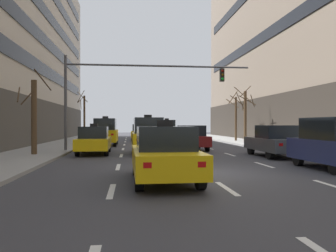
{
  "coord_description": "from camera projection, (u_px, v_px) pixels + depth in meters",
  "views": [
    {
      "loc": [
        -2.62,
        -11.95,
        1.75
      ],
      "look_at": [
        -0.02,
        11.15,
        1.63
      ],
      "focal_mm": 36.07,
      "sensor_mm": 36.0,
      "label": 1
    }
  ],
  "objects": [
    {
      "name": "lane_stripe_l2_s9",
      "position": [
        153.0,
        139.0,
        39.0
      ],
      "size": [
        0.16,
        2.0,
        0.01
      ],
      "primitive_type": "cube",
      "color": "silver",
      "rests_on": "ground"
    },
    {
      "name": "lane_stripe_l1_s7",
      "position": [
        124.0,
        145.0,
        28.72
      ],
      "size": [
        0.16,
        2.0,
        0.01
      ],
      "primitive_type": "cube",
      "color": "silver",
      "rests_on": "ground"
    },
    {
      "name": "taxi_driving_0",
      "position": [
        167.0,
        130.0,
        37.9
      ],
      "size": [
        2.02,
        4.63,
        2.41
      ],
      "color": "black",
      "rests_on": "ground"
    },
    {
      "name": "lane_stripe_l2_s10",
      "position": [
        150.0,
        138.0,
        43.97
      ],
      "size": [
        0.16,
        2.0,
        0.01
      ],
      "primitive_type": "cube",
      "color": "silver",
      "rests_on": "ground"
    },
    {
      "name": "lane_stripe_l1_s5",
      "position": [
        121.0,
        156.0,
        18.78
      ],
      "size": [
        0.16,
        2.0,
        0.01
      ],
      "primitive_type": "cube",
      "color": "silver",
      "rests_on": "ground"
    },
    {
      "name": "lane_stripe_l2_s4",
      "position": [
        193.0,
        166.0,
        14.16
      ],
      "size": [
        0.16,
        2.0,
        0.01
      ],
      "primitive_type": "cube",
      "color": "silver",
      "rests_on": "ground"
    },
    {
      "name": "car_parked_1",
      "position": [
        333.0,
        144.0,
        12.98
      ],
      "size": [
        1.78,
        4.18,
        2.01
      ],
      "color": "black",
      "rests_on": "ground"
    },
    {
      "name": "lane_stripe_l3_s10",
      "position": [
        174.0,
        138.0,
        44.32
      ],
      "size": [
        0.16,
        2.0,
        0.01
      ],
      "primitive_type": "cube",
      "color": "silver",
      "rests_on": "ground"
    },
    {
      "name": "street_tree_2",
      "position": [
        34.0,
        116.0,
        18.12
      ],
      "size": [
        1.83,
        1.61,
        4.48
      ],
      "color": "#4C3823",
      "rests_on": "sidewalk_left"
    },
    {
      "name": "taxi_driving_4",
      "position": [
        141.0,
        132.0,
        36.43
      ],
      "size": [
        2.17,
        4.75,
        1.94
      ],
      "color": "black",
      "rests_on": "ground"
    },
    {
      "name": "lane_stripe_l1_s4",
      "position": [
        118.0,
        167.0,
        13.81
      ],
      "size": [
        0.16,
        2.0,
        0.01
      ],
      "primitive_type": "cube",
      "color": "silver",
      "rests_on": "ground"
    },
    {
      "name": "lane_stripe_l3_s8",
      "position": [
        187.0,
        141.0,
        34.38
      ],
      "size": [
        0.16,
        2.0,
        0.01
      ],
      "primitive_type": "cube",
      "color": "silver",
      "rests_on": "ground"
    },
    {
      "name": "car_driving_3",
      "position": [
        191.0,
        138.0,
        22.82
      ],
      "size": [
        1.88,
        4.46,
        1.67
      ],
      "color": "black",
      "rests_on": "ground"
    },
    {
      "name": "taxi_driving_2",
      "position": [
        165.0,
        155.0,
        10.23
      ],
      "size": [
        1.93,
        4.52,
        1.87
      ],
      "color": "black",
      "rests_on": "ground"
    },
    {
      "name": "lane_stripe_l2_s5",
      "position": [
        177.0,
        155.0,
        19.13
      ],
      "size": [
        0.16,
        2.0,
        0.01
      ],
      "primitive_type": "cube",
      "color": "silver",
      "rests_on": "ground"
    },
    {
      "name": "street_tree_1",
      "position": [
        84.0,
        115.0,
        38.09
      ],
      "size": [
        1.26,
        1.51,
        5.5
      ],
      "color": "#4C3823",
      "rests_on": "sidewalk_left"
    },
    {
      "name": "taxi_driving_1",
      "position": [
        105.0,
        132.0,
        27.75
      ],
      "size": [
        1.92,
        4.59,
        2.41
      ],
      "color": "black",
      "rests_on": "ground"
    },
    {
      "name": "lane_stripe_l1_s8",
      "position": [
        125.0,
        142.0,
        33.69
      ],
      "size": [
        0.16,
        2.0,
        0.01
      ],
      "primitive_type": "cube",
      "color": "silver",
      "rests_on": "ground"
    },
    {
      "name": "lane_stripe_l3_s5",
      "position": [
        230.0,
        154.0,
        19.48
      ],
      "size": [
        0.16,
        2.0,
        0.01
      ],
      "primitive_type": "cube",
      "color": "silver",
      "rests_on": "ground"
    },
    {
      "name": "taxi_driving_5",
      "position": [
        148.0,
        136.0,
        19.95
      ],
      "size": [
        1.89,
        4.43,
        2.32
      ],
      "color": "black",
      "rests_on": "ground"
    },
    {
      "name": "street_tree_3",
      "position": [
        245.0,
        115.0,
        30.51
      ],
      "size": [
        2.05,
        1.73,
        5.13
      ],
      "color": "#4C3823",
      "rests_on": "sidewalk_right"
    },
    {
      "name": "lane_stripe_l3_s3",
      "position": [
        334.0,
        186.0,
        9.54
      ],
      "size": [
        0.16,
        2.0,
        0.01
      ],
      "primitive_type": "cube",
      "color": "silver",
      "rests_on": "ground"
    },
    {
      "name": "taxi_driving_6",
      "position": [
        94.0,
        141.0,
        19.72
      ],
      "size": [
        1.85,
        4.33,
        1.79
      ],
      "color": "black",
      "rests_on": "ground"
    },
    {
      "name": "street_tree_0",
      "position": [
        236.0,
        116.0,
        33.2
      ],
      "size": [
        1.88,
        1.66,
        4.96
      ],
      "color": "#4C3823",
      "rests_on": "sidewalk_right"
    },
    {
      "name": "lane_stripe_l2_s8",
      "position": [
        156.0,
        142.0,
        34.04
      ],
      "size": [
        0.16,
        2.0,
        0.01
      ],
      "primitive_type": "cube",
      "color": "silver",
      "rests_on": "ground"
    },
    {
      "name": "lane_stripe_l1_s10",
      "position": [
        126.0,
        138.0,
        43.62
      ],
      "size": [
        0.16,
        2.0,
        0.01
      ],
      "primitive_type": "cube",
      "color": "silver",
      "rests_on": "ground"
    },
    {
      "name": "lane_stripe_l3_s9",
      "position": [
        179.0,
        139.0,
        39.35
      ],
      "size": [
        0.16,
        2.0,
        0.01
      ],
      "primitive_type": "cube",
      "color": "silver",
      "rests_on": "ground"
    },
    {
      "name": "lane_stripe_l2_s3",
      "position": [
        227.0,
        188.0,
        9.19
      ],
      "size": [
        0.16,
        2.0,
        0.01
      ],
      "primitive_type": "cube",
      "color": "silver",
      "rests_on": "ground"
    },
    {
      "name": "lane_stripe_l3_s7",
      "position": [
        196.0,
        144.0,
        29.42
      ],
      "size": [
        0.16,
        2.0,
        0.01
      ],
      "primitive_type": "cube",
      "color": "silver",
      "rests_on": "ground"
    },
    {
      "name": "lane_stripe_l2_s6",
      "position": [
        167.0,
        149.0,
        24.1
      ],
      "size": [
        0.16,
        2.0,
        0.01
      ],
      "primitive_type": "cube",
      "color": "silver",
      "rests_on": "ground"
    },
    {
      "name": "lane_stripe_l2_s7",
      "position": [
        161.0,
        144.0,
        29.07
      ],
      "size": [
        0.16,
        2.0,
        0.01
      ],
      "primitive_type": "cube",
      "color": "silver",
      "rests_on": "ground"
    },
    {
      "name": "traffic_signal_0",
      "position": [
        129.0,
        83.0,
        21.43
      ],
      "size": [
        11.85,
        0.35,
        5.92
      ],
      "color": "#4C4C51",
      "rests_on": "sidewalk_left"
    },
    {
      "name": "lane_stripe_l1_s6",
      "position": [
        123.0,
        149.0,
        23.75
      ],
      "size": [
        0.16,
        2.0,
        0.01
      ],
      "primitive_type": "cube",
      "color": "silver",
      "rests_on": "ground"
    },
    {
      "name": "lane_stripe_l1_s3",
      "position": [
        111.0,
        191.0,
        8.85
      ],
      "size": [
        0.16,
        2.0,
        0.01
      ],
      "primitive_type": "cube",
      "color": "silver",
      "rests_on": "ground"
    },
    {
      "name": "lane_stripe_l3_s6",
      "position": [
        209.0,
        148.0,
        24.45
      ],
      "size": [
        0.16,
        2.0,
        0.01
      ],
      "primitive_type": "cube",
      "color": "silver",
      "rests_on": "ground"
    },
    {
      "name": "car_parked_2",
      "position": [
        275.0,
        141.0,
        18.23
      ],
      "size": [
        1.93,
        4.54,
        1.7
      ],
      "color": "black",
      "rests_on": "ground"
    },
    {
      "name": "lane_stripe_l3_s4",
      "position": [
        264.0,
        165.0,
        14.51
      ],
      "size": [
        0.16,
        2.0,
        0.01
      ],
      "primitive_type": "cube",
      "color": "silver",
      "rests_on": "ground"
    },
    {
      "name": "ground_plane",
      "position": [
        203.0,
        173.0,
        12.17
      ],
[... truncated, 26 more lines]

